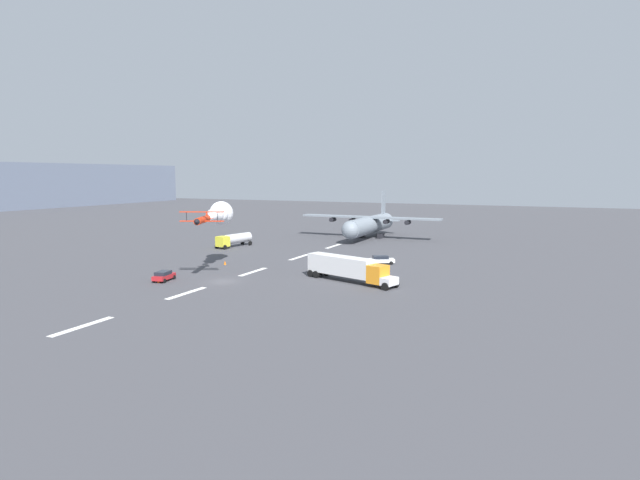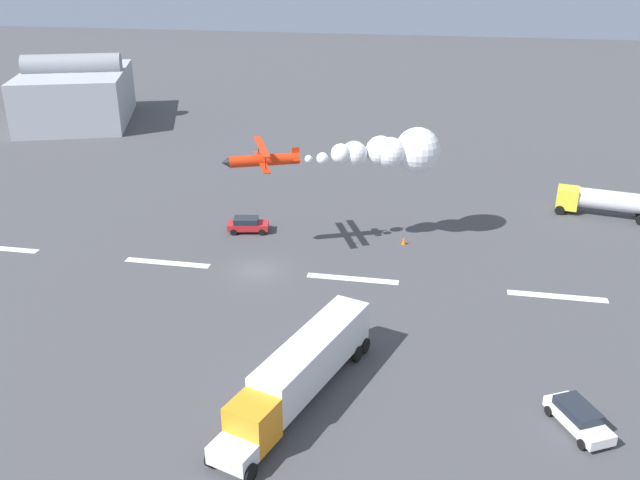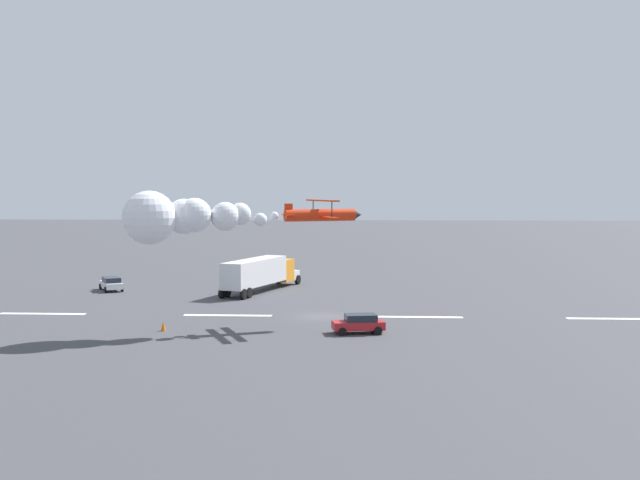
# 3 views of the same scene
# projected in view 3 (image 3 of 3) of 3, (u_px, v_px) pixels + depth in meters

# --- Properties ---
(ground_plane) EXTENTS (440.00, 440.00, 0.00)m
(ground_plane) POSITION_uv_depth(u_px,v_px,m) (322.00, 316.00, 72.89)
(ground_plane) COLOR #424247
(ground_plane) RESTS_ON ground
(runway_stripe_2) EXTENTS (8.00, 0.90, 0.01)m
(runway_stripe_2) POSITION_uv_depth(u_px,v_px,m) (613.00, 319.00, 71.47)
(runway_stripe_2) COLOR white
(runway_stripe_2) RESTS_ON ground
(runway_stripe_3) EXTENTS (8.00, 0.90, 0.01)m
(runway_stripe_3) POSITION_uv_depth(u_px,v_px,m) (418.00, 317.00, 72.42)
(runway_stripe_3) COLOR white
(runway_stripe_3) RESTS_ON ground
(runway_stripe_4) EXTENTS (8.00, 0.90, 0.01)m
(runway_stripe_4) POSITION_uv_depth(u_px,v_px,m) (228.00, 315.00, 73.37)
(runway_stripe_4) COLOR white
(runway_stripe_4) RESTS_ON ground
(runway_stripe_5) EXTENTS (8.00, 0.90, 0.01)m
(runway_stripe_5) POSITION_uv_depth(u_px,v_px,m) (42.00, 314.00, 74.31)
(runway_stripe_5) COLOR white
(runway_stripe_5) RESTS_ON ground
(stunt_biplane_red) EXTENTS (18.89, 11.17, 4.23)m
(stunt_biplane_red) POSITION_uv_depth(u_px,v_px,m) (183.00, 217.00, 64.76)
(stunt_biplane_red) COLOR red
(semi_truck_orange) EXTENTS (7.52, 15.57, 3.70)m
(semi_truck_orange) POSITION_uv_depth(u_px,v_px,m) (260.00, 272.00, 90.27)
(semi_truck_orange) COLOR silver
(semi_truck_orange) RESTS_ON ground
(followme_car_yellow) EXTENTS (3.75, 4.86, 1.52)m
(followme_car_yellow) POSITION_uv_depth(u_px,v_px,m) (111.00, 283.00, 91.15)
(followme_car_yellow) COLOR white
(followme_car_yellow) RESTS_ON ground
(airport_staff_sedan) EXTENTS (4.31, 2.64, 1.52)m
(airport_staff_sedan) POSITION_uv_depth(u_px,v_px,m) (359.00, 323.00, 64.28)
(airport_staff_sedan) COLOR #B21E23
(airport_staff_sedan) RESTS_ON ground
(traffic_cone_near) EXTENTS (0.44, 0.44, 0.75)m
(traffic_cone_near) POSITION_uv_depth(u_px,v_px,m) (376.00, 328.00, 64.45)
(traffic_cone_near) COLOR orange
(traffic_cone_near) RESTS_ON ground
(traffic_cone_far) EXTENTS (0.44, 0.44, 0.75)m
(traffic_cone_far) POSITION_uv_depth(u_px,v_px,m) (163.00, 326.00, 65.35)
(traffic_cone_far) COLOR orange
(traffic_cone_far) RESTS_ON ground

